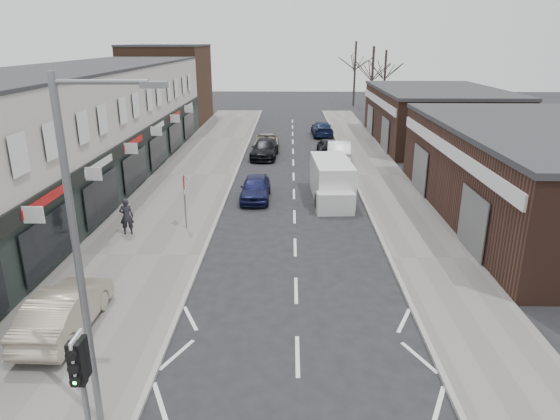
{
  "coord_description": "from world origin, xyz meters",
  "views": [
    {
      "loc": [
        -0.26,
        -10.28,
        8.66
      ],
      "look_at": [
        -0.62,
        7.45,
        2.6
      ],
      "focal_mm": 32.0,
      "sensor_mm": 36.0,
      "label": 1
    }
  ],
  "objects_px": {
    "warning_sign": "(185,186)",
    "parked_car_left_c": "(266,142)",
    "street_lamp": "(84,245)",
    "parked_car_right_c": "(322,129)",
    "traffic_light": "(81,371)",
    "sedan_on_pavement": "(65,310)",
    "parked_car_left_b": "(265,149)",
    "pedestrian": "(127,216)",
    "parked_car_right_b": "(328,146)",
    "parked_car_left_a": "(256,188)",
    "white_van": "(332,181)",
    "parked_car_right_a": "(339,151)"
  },
  "relations": [
    {
      "from": "street_lamp",
      "to": "warning_sign",
      "type": "distance_m",
      "value": 13.04
    },
    {
      "from": "traffic_light",
      "to": "parked_car_right_b",
      "type": "xyz_separation_m",
      "value": [
        7.17,
        31.02,
        -1.77
      ]
    },
    {
      "from": "sedan_on_pavement",
      "to": "parked_car_right_a",
      "type": "height_order",
      "value": "parked_car_right_a"
    },
    {
      "from": "pedestrian",
      "to": "parked_car_right_c",
      "type": "distance_m",
      "value": 27.97
    },
    {
      "from": "street_lamp",
      "to": "white_van",
      "type": "distance_m",
      "value": 19.45
    },
    {
      "from": "warning_sign",
      "to": "parked_car_left_a",
      "type": "distance_m",
      "value": 5.95
    },
    {
      "from": "sedan_on_pavement",
      "to": "parked_car_left_a",
      "type": "xyz_separation_m",
      "value": [
        4.93,
        13.89,
        -0.15
      ]
    },
    {
      "from": "traffic_light",
      "to": "parked_car_left_a",
      "type": "bearing_deg",
      "value": 83.38
    },
    {
      "from": "traffic_light",
      "to": "parked_car_left_c",
      "type": "relative_size",
      "value": 0.69
    },
    {
      "from": "parked_car_left_a",
      "to": "parked_car_right_c",
      "type": "height_order",
      "value": "parked_car_left_a"
    },
    {
      "from": "parked_car_left_a",
      "to": "parked_car_right_c",
      "type": "bearing_deg",
      "value": 76.32
    },
    {
      "from": "sedan_on_pavement",
      "to": "pedestrian",
      "type": "bearing_deg",
      "value": -85.1
    },
    {
      "from": "white_van",
      "to": "parked_car_right_a",
      "type": "distance_m",
      "value": 9.56
    },
    {
      "from": "parked_car_right_a",
      "to": "parked_car_right_b",
      "type": "distance_m",
      "value": 2.51
    },
    {
      "from": "pedestrian",
      "to": "warning_sign",
      "type": "bearing_deg",
      "value": -172.1
    },
    {
      "from": "warning_sign",
      "to": "traffic_light",
      "type": "bearing_deg",
      "value": -86.9
    },
    {
      "from": "parked_car_left_a",
      "to": "parked_car_right_c",
      "type": "xyz_separation_m",
      "value": [
        4.98,
        20.12,
        -0.01
      ]
    },
    {
      "from": "parked_car_left_c",
      "to": "warning_sign",
      "type": "bearing_deg",
      "value": -99.99
    },
    {
      "from": "parked_car_left_b",
      "to": "parked_car_left_c",
      "type": "bearing_deg",
      "value": 93.44
    },
    {
      "from": "warning_sign",
      "to": "pedestrian",
      "type": "bearing_deg",
      "value": -161.84
    },
    {
      "from": "warning_sign",
      "to": "parked_car_right_a",
      "type": "height_order",
      "value": "warning_sign"
    },
    {
      "from": "parked_car_right_a",
      "to": "parked_car_right_c",
      "type": "bearing_deg",
      "value": -81.35
    },
    {
      "from": "parked_car_left_a",
      "to": "parked_car_left_c",
      "type": "bearing_deg",
      "value": 90.21
    },
    {
      "from": "parked_car_left_a",
      "to": "parked_car_left_c",
      "type": "distance_m",
      "value": 13.61
    },
    {
      "from": "parked_car_left_c",
      "to": "parked_car_right_c",
      "type": "height_order",
      "value": "parked_car_right_c"
    },
    {
      "from": "street_lamp",
      "to": "parked_car_right_c",
      "type": "bearing_deg",
      "value": 79.09
    },
    {
      "from": "parked_car_left_c",
      "to": "parked_car_right_c",
      "type": "distance_m",
      "value": 8.2
    },
    {
      "from": "white_van",
      "to": "parked_car_left_a",
      "type": "bearing_deg",
      "value": 179.15
    },
    {
      "from": "white_van",
      "to": "parked_car_right_c",
      "type": "xyz_separation_m",
      "value": [
        0.63,
        19.94,
        -0.38
      ]
    },
    {
      "from": "sedan_on_pavement",
      "to": "parked_car_left_b",
      "type": "height_order",
      "value": "sedan_on_pavement"
    },
    {
      "from": "pedestrian",
      "to": "parked_car_right_a",
      "type": "height_order",
      "value": "pedestrian"
    },
    {
      "from": "sedan_on_pavement",
      "to": "parked_car_left_b",
      "type": "relative_size",
      "value": 0.91
    },
    {
      "from": "pedestrian",
      "to": "parked_car_right_b",
      "type": "height_order",
      "value": "pedestrian"
    },
    {
      "from": "warning_sign",
      "to": "parked_car_left_a",
      "type": "bearing_deg",
      "value": 59.05
    },
    {
      "from": "street_lamp",
      "to": "parked_car_right_c",
      "type": "distance_m",
      "value": 38.76
    },
    {
      "from": "traffic_light",
      "to": "street_lamp",
      "type": "distance_m",
      "value": 2.52
    },
    {
      "from": "parked_car_right_b",
      "to": "street_lamp",
      "type": "bearing_deg",
      "value": 73.85
    },
    {
      "from": "sedan_on_pavement",
      "to": "parked_car_left_c",
      "type": "bearing_deg",
      "value": -99.64
    },
    {
      "from": "parked_car_left_c",
      "to": "parked_car_right_c",
      "type": "xyz_separation_m",
      "value": [
        4.98,
        6.51,
        0.05
      ]
    },
    {
      "from": "white_van",
      "to": "traffic_light",
      "type": "bearing_deg",
      "value": -112.15
    },
    {
      "from": "pedestrian",
      "to": "parked_car_left_b",
      "type": "distance_m",
      "value": 17.42
    },
    {
      "from": "sedan_on_pavement",
      "to": "parked_car_right_c",
      "type": "distance_m",
      "value": 35.43
    },
    {
      "from": "parked_car_left_a",
      "to": "sedan_on_pavement",
      "type": "bearing_deg",
      "value": -109.33
    },
    {
      "from": "traffic_light",
      "to": "parked_car_left_c",
      "type": "distance_m",
      "value": 32.68
    },
    {
      "from": "white_van",
      "to": "parked_car_left_b",
      "type": "relative_size",
      "value": 1.22
    },
    {
      "from": "parked_car_left_c",
      "to": "white_van",
      "type": "bearing_deg",
      "value": -73.01
    },
    {
      "from": "warning_sign",
      "to": "parked_car_left_c",
      "type": "bearing_deg",
      "value": 80.93
    },
    {
      "from": "street_lamp",
      "to": "pedestrian",
      "type": "xyz_separation_m",
      "value": [
        -3.22,
        11.95,
        -3.64
      ]
    },
    {
      "from": "traffic_light",
      "to": "street_lamp",
      "type": "height_order",
      "value": "street_lamp"
    },
    {
      "from": "parked_car_left_b",
      "to": "parked_car_right_c",
      "type": "xyz_separation_m",
      "value": [
        4.98,
        9.4,
        -0.01
      ]
    }
  ]
}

